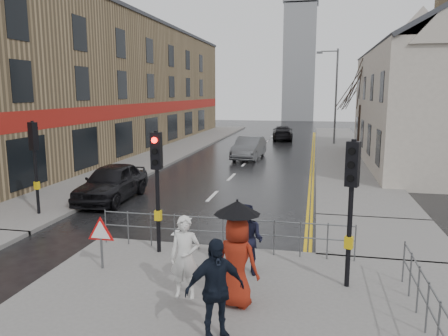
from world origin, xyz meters
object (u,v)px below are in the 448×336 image
at_px(pedestrian_with_umbrella, 237,251).
at_px(pedestrian_d, 215,290).
at_px(pedestrian_b, 247,240).
at_px(pedestrian_a, 185,257).
at_px(car_parked, 112,182).
at_px(car_mid, 249,148).

xyz_separation_m(pedestrian_with_umbrella, pedestrian_d, (-0.16, -1.34, -0.23)).
xyz_separation_m(pedestrian_b, pedestrian_with_umbrella, (0.03, -1.62, 0.31)).
distance_m(pedestrian_b, pedestrian_with_umbrella, 1.65).
relative_size(pedestrian_a, pedestrian_d, 0.96).
bearing_deg(pedestrian_b, car_parked, 155.63).
xyz_separation_m(pedestrian_b, car_mid, (-2.91, 19.54, -0.25)).
relative_size(car_parked, car_mid, 1.00).
relative_size(pedestrian_b, car_parked, 0.38).
distance_m(pedestrian_a, pedestrian_with_umbrella, 1.20).
distance_m(pedestrian_with_umbrella, car_mid, 21.38).
xyz_separation_m(pedestrian_a, car_mid, (-1.78, 21.03, -0.29)).
bearing_deg(pedestrian_with_umbrella, pedestrian_d, -96.71).
bearing_deg(pedestrian_with_umbrella, car_mid, 97.92).
relative_size(pedestrian_a, pedestrian_with_umbrella, 0.81).
height_order(pedestrian_a, pedestrian_b, pedestrian_a).
bearing_deg(pedestrian_b, pedestrian_d, -72.47).
xyz_separation_m(pedestrian_with_umbrella, car_parked, (-6.88, 8.32, -0.54)).
height_order(pedestrian_a, car_mid, pedestrian_a).
relative_size(pedestrian_b, car_mid, 0.38).
relative_size(pedestrian_a, car_parked, 0.40).
height_order(pedestrian_a, pedestrian_with_umbrella, pedestrian_with_umbrella).
xyz_separation_m(pedestrian_a, car_parked, (-5.72, 8.19, -0.27)).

